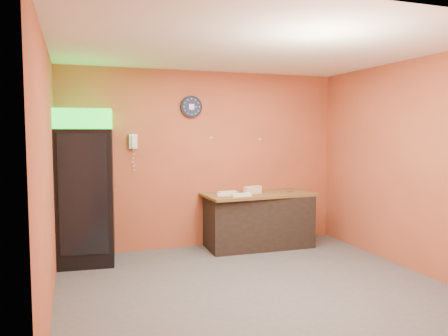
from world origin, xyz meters
name	(u,v)px	position (x,y,z in m)	size (l,w,h in m)	color
floor	(253,286)	(0.00, 0.00, 0.00)	(4.50, 4.50, 0.00)	#47474C
back_wall	(205,159)	(0.00, 2.00, 1.40)	(4.50, 0.02, 2.80)	#BB5434
left_wall	(47,176)	(-2.25, 0.00, 1.40)	(0.02, 4.00, 2.80)	#BB5434
right_wall	(409,165)	(2.25, 0.00, 1.40)	(0.02, 4.00, 2.80)	#BB5434
ceiling	(255,48)	(0.00, 0.00, 2.80)	(4.50, 4.00, 0.02)	white
beverage_cooler	(86,189)	(-1.85, 1.60, 1.05)	(0.82, 0.83, 2.15)	black
prep_counter	(258,221)	(0.78, 1.63, 0.41)	(1.66, 0.74, 0.83)	black
wall_clock	(191,107)	(-0.23, 1.97, 2.23)	(0.34, 0.06, 0.34)	black
wall_phone	(133,142)	(-1.14, 1.95, 1.70)	(0.12, 0.10, 0.22)	white
butcher_paper	(258,194)	(0.78, 1.63, 0.85)	(1.75, 0.82, 0.04)	brown
sub_roll_stack	(253,190)	(0.65, 1.57, 0.93)	(0.31, 0.18, 0.12)	beige
wrapped_sandwich_left	(225,195)	(0.18, 1.53, 0.89)	(0.26, 0.10, 0.04)	white
wrapped_sandwich_mid	(241,195)	(0.38, 1.40, 0.89)	(0.30, 0.12, 0.04)	white
wrapped_sandwich_right	(228,193)	(0.27, 1.68, 0.89)	(0.31, 0.12, 0.04)	white
kitchen_tool	(239,193)	(0.43, 1.61, 0.89)	(0.05, 0.05, 0.05)	silver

